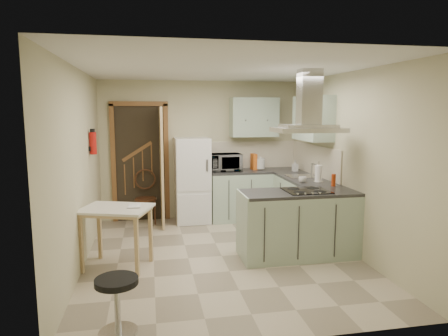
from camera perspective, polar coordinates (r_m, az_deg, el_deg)
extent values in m
plane|color=#B8AA8F|center=(5.59, -0.32, -12.45)|extent=(4.20, 4.20, 0.00)
plane|color=silver|center=(5.25, -0.34, 13.99)|extent=(4.20, 4.20, 0.00)
plane|color=#C1BC96|center=(7.34, -3.28, 2.56)|extent=(3.60, 0.00, 3.60)
plane|color=#C1BC96|center=(5.26, -19.99, -0.16)|extent=(0.00, 4.20, 4.20)
plane|color=#C1BC96|center=(5.87, 17.23, 0.78)|extent=(0.00, 4.20, 4.20)
cube|color=brown|center=(7.27, -11.87, 0.76)|extent=(1.10, 0.12, 2.10)
cube|color=white|center=(7.09, -4.54, -1.74)|extent=(0.60, 0.60, 1.50)
cube|color=#9EB2A0|center=(7.28, 2.24, -3.85)|extent=(1.08, 0.60, 0.90)
cube|color=#9EB2A0|center=(6.89, 10.35, -4.67)|extent=(0.60, 1.95, 0.90)
cube|color=beige|center=(7.52, 4.01, 1.92)|extent=(1.68, 0.02, 0.50)
cube|color=#9EB2A0|center=(7.32, 4.32, 7.24)|extent=(0.85, 0.35, 0.70)
cube|color=#9EB2A0|center=(6.52, 12.58, 6.95)|extent=(0.35, 0.90, 0.70)
cube|color=#9EB2A0|center=(5.55, 10.59, -7.84)|extent=(1.55, 0.65, 0.90)
cube|color=black|center=(5.48, 11.69, -3.17)|extent=(0.58, 0.50, 0.01)
cube|color=silver|center=(5.38, 11.95, 5.36)|extent=(0.90, 0.55, 0.10)
cube|color=silver|center=(6.65, 10.99, -1.17)|extent=(0.45, 0.40, 0.01)
cylinder|color=#B2140F|center=(6.11, -18.21, 3.38)|extent=(0.10, 0.10, 0.32)
cube|color=#D8C485|center=(5.27, -15.04, -9.56)|extent=(0.99, 0.86, 0.78)
cube|color=#4A2618|center=(7.17, -11.14, -4.38)|extent=(0.39, 0.39, 0.85)
cylinder|color=black|center=(3.86, -14.99, -18.42)|extent=(0.43, 0.43, 0.51)
imported|color=black|center=(7.14, 0.19, 0.82)|extent=(0.56, 0.39, 0.31)
cylinder|color=silver|center=(7.29, 5.25, 0.65)|extent=(0.17, 0.17, 0.23)
cube|color=#D05B18|center=(7.32, 4.28, 0.91)|extent=(0.09, 0.20, 0.29)
imported|color=#A9AAB5|center=(7.19, 10.12, 0.30)|extent=(0.09, 0.09, 0.19)
cylinder|color=white|center=(6.17, 13.35, -0.75)|extent=(0.14, 0.14, 0.27)
imported|color=white|center=(6.08, 11.17, -1.65)|extent=(0.14, 0.14, 0.09)
cylinder|color=#C63B11|center=(5.91, 15.38, -1.68)|extent=(0.07, 0.07, 0.17)
imported|color=maroon|center=(5.14, -13.58, -4.91)|extent=(0.17, 0.22, 0.10)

